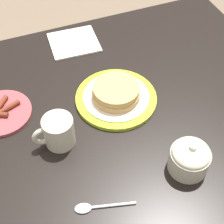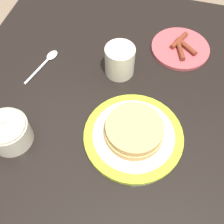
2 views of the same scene
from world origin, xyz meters
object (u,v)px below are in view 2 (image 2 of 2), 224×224
side_plate_bacon (180,48)px  spoon (47,61)px  pancake_plate (134,133)px  sugar_bowl (8,130)px  coffee_mug (120,60)px

side_plate_bacon → spoon: (-0.15, 0.37, -0.00)m
spoon → side_plate_bacon: bearing=-67.6°
pancake_plate → spoon: pancake_plate is taller
pancake_plate → sugar_bowl: size_ratio=2.41×
pancake_plate → sugar_bowl: bearing=106.1°
pancake_plate → coffee_mug: coffee_mug is taller
side_plate_bacon → sugar_bowl: bearing=139.3°
pancake_plate → spoon: 0.34m
coffee_mug → spoon: (-0.02, 0.21, -0.04)m
pancake_plate → side_plate_bacon: (0.32, -0.07, -0.01)m
pancake_plate → sugar_bowl: sugar_bowl is taller
side_plate_bacon → sugar_bowl: sugar_bowl is taller
sugar_bowl → spoon: 0.26m
coffee_mug → side_plate_bacon: bearing=-50.4°
pancake_plate → sugar_bowl: (-0.08, 0.28, 0.02)m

